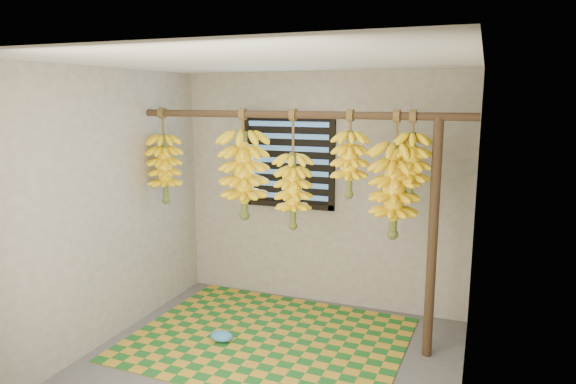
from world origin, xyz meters
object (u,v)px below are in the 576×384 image
at_px(plastic_bag, 222,336).
at_px(banana_bunch_b, 244,175).
at_px(support_post, 433,241).
at_px(banana_bunch_a, 165,168).
at_px(banana_bunch_d, 349,164).
at_px(banana_bunch_e, 394,191).
at_px(woven_mat, 268,339).
at_px(banana_bunch_c, 293,191).
at_px(banana_bunch_f, 411,167).

distance_m(plastic_bag, banana_bunch_b, 1.46).
bearing_deg(support_post, banana_bunch_a, 180.00).
height_order(banana_bunch_d, banana_bunch_e, same).
bearing_deg(woven_mat, support_post, 9.03).
distance_m(support_post, banana_bunch_e, 0.51).
xyz_separation_m(banana_bunch_b, banana_bunch_c, (0.48, 0.00, -0.12)).
relative_size(banana_bunch_a, banana_bunch_c, 0.87).
xyz_separation_m(support_post, banana_bunch_b, (-1.69, -0.00, 0.45)).
relative_size(woven_mat, banana_bunch_b, 2.38).
xyz_separation_m(banana_bunch_d, banana_bunch_f, (0.51, 0.00, 0.00)).
height_order(banana_bunch_c, banana_bunch_e, same).
relative_size(banana_bunch_a, banana_bunch_d, 1.25).
height_order(banana_bunch_b, banana_bunch_c, same).
distance_m(banana_bunch_b, banana_bunch_f, 1.50).
bearing_deg(banana_bunch_e, banana_bunch_c, 180.00).
relative_size(plastic_bag, banana_bunch_e, 0.21).
distance_m(support_post, woven_mat, 1.70).
xyz_separation_m(woven_mat, banana_bunch_d, (0.66, 0.22, 1.59)).
distance_m(banana_bunch_a, banana_bunch_c, 1.33).
height_order(support_post, banana_bunch_a, banana_bunch_a).
bearing_deg(support_post, woven_mat, -170.97).
distance_m(woven_mat, banana_bunch_c, 1.35).
bearing_deg(banana_bunch_f, plastic_bag, -164.86).
bearing_deg(banana_bunch_d, banana_bunch_c, 180.00).
xyz_separation_m(plastic_bag, banana_bunch_a, (-0.81, 0.42, 1.41)).
bearing_deg(plastic_bag, support_post, 13.48).
bearing_deg(banana_bunch_b, woven_mat, -34.16).
distance_m(woven_mat, banana_bunch_b, 1.50).
distance_m(support_post, banana_bunch_b, 1.75).
relative_size(banana_bunch_b, banana_bunch_e, 0.95).
relative_size(banana_bunch_e, banana_bunch_f, 1.43).
bearing_deg(banana_bunch_b, banana_bunch_a, 180.00).
distance_m(banana_bunch_b, banana_bunch_e, 1.36).
height_order(plastic_bag, banana_bunch_a, banana_bunch_a).
xyz_separation_m(woven_mat, plastic_bag, (-0.36, -0.20, 0.05)).
bearing_deg(plastic_bag, banana_bunch_f, 15.14).
height_order(banana_bunch_c, banana_bunch_f, same).
bearing_deg(banana_bunch_e, plastic_bag, -163.56).
height_order(banana_bunch_a, banana_bunch_e, same).
xyz_separation_m(support_post, banana_bunch_f, (-0.20, 0.00, 0.60)).
bearing_deg(plastic_bag, banana_bunch_e, 16.44).
distance_m(banana_bunch_a, banana_bunch_e, 2.21).
distance_m(banana_bunch_d, banana_bunch_f, 0.51).
bearing_deg(banana_bunch_d, banana_bunch_f, 0.00).
xyz_separation_m(support_post, banana_bunch_d, (-0.70, -0.00, 0.60)).
distance_m(banana_bunch_b, banana_bunch_c, 0.49).
bearing_deg(banana_bunch_c, banana_bunch_b, -180.00).
xyz_separation_m(plastic_bag, banana_bunch_f, (1.53, 0.42, 1.54)).
bearing_deg(banana_bunch_b, banana_bunch_c, 0.00).
height_order(support_post, banana_bunch_d, banana_bunch_d).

